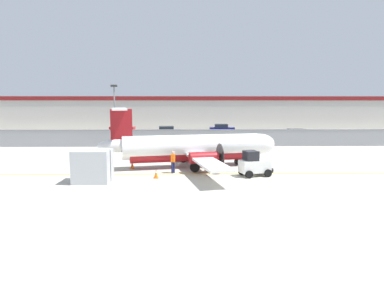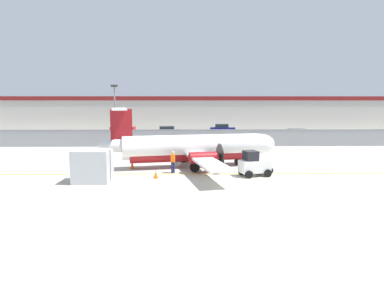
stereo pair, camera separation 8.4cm
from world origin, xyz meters
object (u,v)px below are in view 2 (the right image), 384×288
Objects in this scene: traffic_cone_near_right at (156,174)px; parked_car_2 at (222,129)px; traffic_cone_near_left at (132,165)px; parked_car_1 at (167,131)px; apron_light_pole at (115,112)px; parked_car_0 at (123,128)px; cargo_container at (93,166)px; baggage_tug at (254,165)px; parked_car_3 at (298,135)px; ground_crew_worker at (173,161)px; commuter_airplane at (195,148)px.

traffic_cone_near_right is 0.15× the size of parked_car_2.
traffic_cone_near_left is 25.12m from parked_car_1.
parked_car_0 is at bearing 98.36° from apron_light_pole.
cargo_container is at bearing -106.57° from parked_car_2.
traffic_cone_near_left is at bearing -71.76° from apron_light_pole.
baggage_tug is 0.58× the size of parked_car_3.
apron_light_pole is at bearing -165.25° from parked_car_3.
parked_car_0 is (-4.62, 36.29, -0.21)m from cargo_container.
traffic_cone_near_left is 0.09× the size of apron_light_pole.
ground_crew_worker is at bearing -134.12° from parked_car_3.
parked_car_2 is at bearing 71.13° from cargo_container.
commuter_airplane is 24.99× the size of traffic_cone_near_left.
parked_car_1 is at bearing 156.82° from parked_car_3.
ground_crew_worker is 0.70× the size of cargo_container.
parked_car_1 is (-0.71, 28.67, 0.58)m from traffic_cone_near_right.
parked_car_2 is 0.98× the size of parked_car_3.
commuter_airplane is at bearing 7.70° from traffic_cone_near_left.
traffic_cone_near_left is at bearing 68.48° from cargo_container.
parked_car_2 is at bearing 72.38° from baggage_tug.
cargo_container is 0.56× the size of parked_car_0.
parked_car_2 is 0.59× the size of apron_light_pole.
apron_light_pole is at bearing -122.35° from parked_car_2.
commuter_airplane is 3.68× the size of parked_car_0.
baggage_tug is 29.19m from parked_car_1.
apron_light_pole is (-4.98, -14.60, 3.41)m from parked_car_1.
traffic_cone_near_left and traffic_cone_near_right have the same top height.
baggage_tug is (4.19, -3.76, -0.75)m from commuter_airplane.
cargo_container is 36.59m from parked_car_0.
cargo_container reaches higher than baggage_tug.
cargo_container is at bearing 172.63° from baggage_tug.
traffic_cone_near_left is 1.00× the size of traffic_cone_near_right.
cargo_container is at bearing 60.50° from ground_crew_worker.
commuter_airplane is 9.41× the size of ground_crew_worker.
traffic_cone_near_left is 0.15× the size of parked_car_2.
traffic_cone_near_left is 11.71m from apron_light_pole.
parked_car_1 reaches higher than traffic_cone_near_left.
apron_light_pole reaches higher than commuter_airplane.
commuter_airplane is at bearing -87.51° from parked_car_1.
parked_car_1 and parked_car_2 have the same top height.
parked_car_0 is at bearing -40.87° from ground_crew_worker.
parked_car_0 and parked_car_1 have the same top height.
commuter_airplane is 24.64m from parked_car_1.
commuter_airplane is at bearing -48.52° from apron_light_pole.
commuter_airplane is 5.68m from baggage_tug.
parked_car_0 and parked_car_2 have the same top height.
apron_light_pole is (-23.42, -8.99, 3.41)m from parked_car_3.
parked_car_1 is 15.80m from apron_light_pole.
baggage_tug is at bearing -121.46° from parked_car_3.
commuter_airplane reaches higher than baggage_tug.
parked_car_1 reaches higher than traffic_cone_near_right.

